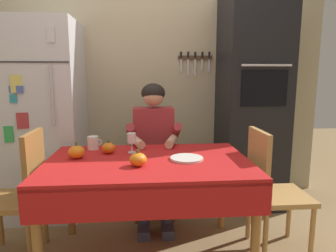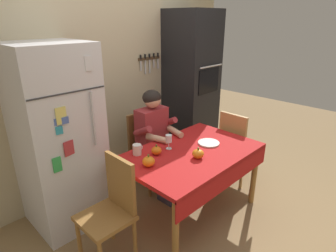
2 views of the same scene
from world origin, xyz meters
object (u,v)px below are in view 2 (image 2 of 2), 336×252
pumpkin_small (156,150)px  serving_tray (209,143)px  refrigerator (59,140)px  chair_left_side (112,206)px  coffee_mug (137,150)px  chair_right_side (236,144)px  dining_table (193,159)px  wine_glass (169,139)px  wall_oven (191,88)px  pumpkin_large (149,161)px  pumpkin_medium (198,154)px  chair_behind_person (146,147)px  seated_person (156,134)px

pumpkin_small → serving_tray: pumpkin_small is taller
refrigerator → chair_left_side: size_ratio=1.94×
pumpkin_small → coffee_mug: bearing=134.8°
chair_right_side → serving_tray: (-0.63, -0.04, 0.24)m
dining_table → wine_glass: size_ratio=9.23×
wall_oven → chair_right_side: (-0.15, -0.88, -0.54)m
chair_left_side → pumpkin_large: bearing=-2.7°
coffee_mug → pumpkin_medium: pumpkin_medium is taller
chair_behind_person → wine_glass: chair_behind_person is taller
wall_oven → serving_tray: (-0.78, -0.92, -0.30)m
refrigerator → pumpkin_small: 0.94m
refrigerator → pumpkin_small: (0.66, -0.66, -0.12)m
chair_right_side → coffee_mug: bearing=167.0°
pumpkin_large → pumpkin_small: 0.24m
refrigerator → chair_behind_person: bearing=-5.1°
chair_behind_person → serving_tray: chair_behind_person is taller
wall_oven → serving_tray: 1.24m
chair_right_side → pumpkin_medium: size_ratio=8.33×
pumpkin_small → chair_behind_person: bearing=58.4°
pumpkin_medium → serving_tray: bearing=20.2°
dining_table → serving_tray: 0.28m
chair_behind_person → serving_tray: (0.21, -0.79, 0.24)m
wine_glass → serving_tray: (0.39, -0.22, -0.10)m
refrigerator → dining_table: (0.95, -0.88, -0.24)m
chair_behind_person → pumpkin_small: 0.72m
coffee_mug → pumpkin_medium: bearing=-52.7°
pumpkin_small → seated_person: bearing=47.5°
dining_table → pumpkin_small: bearing=142.8°
chair_right_side → chair_left_side: bearing=177.7°
coffee_mug → refrigerator: bearing=134.9°
chair_left_side → chair_right_side: (1.80, -0.07, 0.00)m
chair_right_side → wine_glass: bearing=170.2°
serving_tray → seated_person: bearing=109.1°
seated_person → chair_left_side: 1.10m
wine_glass → pumpkin_large: size_ratio=1.33×
coffee_mug → chair_right_side: bearing=-13.0°
wall_oven → dining_table: wall_oven is taller
seated_person → pumpkin_small: size_ratio=12.00×
chair_left_side → dining_table: bearing=-7.6°
refrigerator → pumpkin_medium: 1.34m
dining_table → refrigerator: bearing=137.1°
wall_oven → chair_behind_person: size_ratio=2.26×
coffee_mug → wine_glass: size_ratio=0.74×
seated_person → serving_tray: size_ratio=5.45×
chair_behind_person → coffee_mug: (-0.48, -0.44, 0.28)m
coffee_mug → pumpkin_large: (-0.08, -0.25, -0.01)m
refrigerator → chair_left_side: refrigerator is taller
refrigerator → dining_table: size_ratio=1.29×
pumpkin_large → serving_tray: (0.77, -0.09, -0.04)m
chair_right_side → serving_tray: chair_right_side is taller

